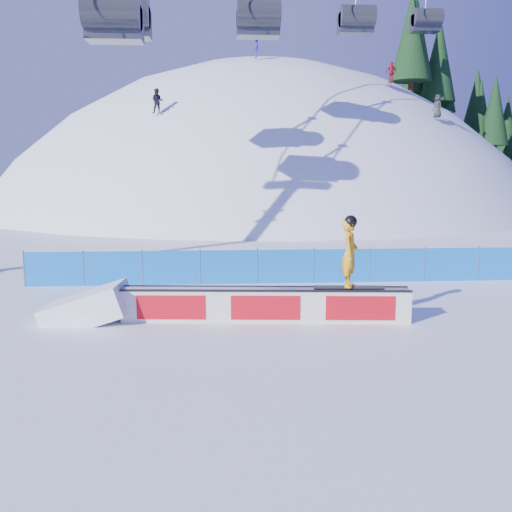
{
  "coord_description": "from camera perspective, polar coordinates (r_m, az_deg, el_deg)",
  "views": [
    {
      "loc": [
        -4.36,
        -15.15,
        4.13
      ],
      "look_at": [
        -3.25,
        1.51,
        1.47
      ],
      "focal_mm": 40.0,
      "sensor_mm": 36.0,
      "label": 1
    }
  ],
  "objects": [
    {
      "name": "snowboarder",
      "position": [
        15.13,
        9.36,
        0.35
      ],
      "size": [
        1.87,
        0.76,
        1.93
      ],
      "rotation": [
        0.0,
        0.0,
        1.2
      ],
      "color": "black",
      "rests_on": "rail_box"
    },
    {
      "name": "safety_fence",
      "position": [
        20.43,
        8.55,
        -0.97
      ],
      "size": [
        22.05,
        0.05,
        1.3
      ],
      "color": "blue",
      "rests_on": "ground"
    },
    {
      "name": "ground",
      "position": [
        16.29,
        11.89,
        -5.81
      ],
      "size": [
        160.0,
        160.0,
        0.0
      ],
      "primitive_type": "plane",
      "color": "white",
      "rests_on": "ground"
    },
    {
      "name": "rail_box",
      "position": [
        15.24,
        0.95,
        -4.89
      ],
      "size": [
        7.68,
        1.17,
        0.92
      ],
      "rotation": [
        0.0,
        0.0,
        -0.08
      ],
      "color": "silver",
      "rests_on": "ground"
    },
    {
      "name": "treeline",
      "position": [
        65.52,
        23.23,
        12.9
      ],
      "size": [
        25.72,
        12.04,
        20.72
      ],
      "color": "#362115",
      "rests_on": "ground"
    },
    {
      "name": "snow_ramp",
      "position": [
        16.09,
        -16.47,
        -6.19
      ],
      "size": [
        2.42,
        1.63,
        1.44
      ],
      "primitive_type": null,
      "rotation": [
        0.0,
        -0.31,
        -0.08
      ],
      "color": "white",
      "rests_on": "ground"
    },
    {
      "name": "distant_skiers",
      "position": [
        45.59,
        4.4,
        17.43
      ],
      "size": [
        20.95,
        9.75,
        6.92
      ],
      "color": "black",
      "rests_on": "ground"
    },
    {
      "name": "snow_hill",
      "position": [
        61.44,
        0.51,
        -12.04
      ],
      "size": [
        64.0,
        64.0,
        64.0
      ],
      "color": "white",
      "rests_on": "ground"
    }
  ]
}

